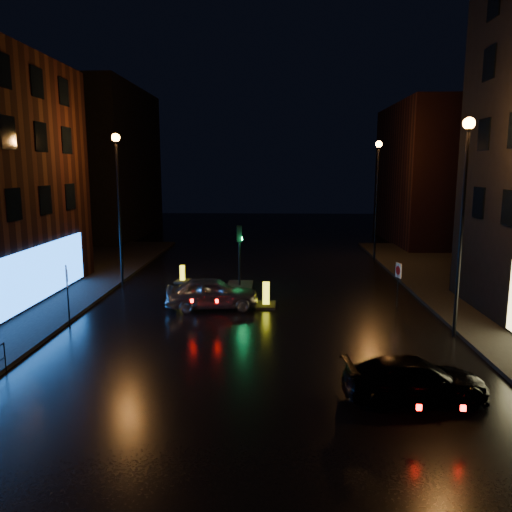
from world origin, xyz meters
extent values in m
plane|color=black|center=(0.00, 0.00, 0.00)|extent=(120.00, 120.00, 0.00)
cube|color=black|center=(-16.00, 35.00, 7.00)|extent=(8.00, 16.00, 14.00)
cube|color=black|center=(15.00, 32.00, 6.00)|extent=(8.00, 14.00, 12.00)
cylinder|color=black|center=(-7.80, 14.00, 4.00)|extent=(0.14, 0.14, 8.00)
cylinder|color=black|center=(-7.80, 14.00, 8.00)|extent=(0.20, 0.20, 0.25)
sphere|color=orange|center=(-7.80, 14.00, 8.15)|extent=(0.44, 0.44, 0.44)
cylinder|color=black|center=(7.80, 6.00, 4.00)|extent=(0.14, 0.14, 8.00)
cylinder|color=black|center=(7.80, 6.00, 8.00)|extent=(0.20, 0.20, 0.25)
sphere|color=orange|center=(7.80, 6.00, 8.15)|extent=(0.44, 0.44, 0.44)
cylinder|color=black|center=(7.80, 22.00, 4.00)|extent=(0.14, 0.14, 8.00)
cylinder|color=black|center=(7.80, 22.00, 8.00)|extent=(0.20, 0.20, 0.25)
sphere|color=orange|center=(7.80, 22.00, 8.15)|extent=(0.44, 0.44, 0.44)
cube|color=black|center=(-1.20, 14.00, 0.06)|extent=(1.40, 2.40, 0.12)
cylinder|color=black|center=(-1.20, 14.00, 1.40)|extent=(0.12, 0.12, 2.80)
cube|color=black|center=(-1.20, 14.00, 3.00)|extent=(0.28, 0.22, 0.90)
cylinder|color=#0CFF59|center=(-1.06, 14.00, 2.72)|extent=(0.05, 0.18, 0.18)
cylinder|color=black|center=(-8.00, 2.00, 0.50)|extent=(0.04, 0.04, 1.00)
imported|color=#A7ABAF|center=(-2.20, 9.71, 0.74)|extent=(4.51, 2.24, 1.48)
imported|color=black|center=(4.76, 0.49, 0.60)|extent=(4.26, 2.06, 1.20)
cube|color=black|center=(0.34, 10.13, 0.06)|extent=(0.94, 1.38, 0.11)
cube|color=yellow|center=(0.34, 10.13, 0.62)|extent=(0.32, 0.21, 1.13)
cube|color=black|center=(0.34, 10.13, 0.62)|extent=(0.34, 0.03, 0.68)
cube|color=black|center=(-4.63, 15.21, 0.05)|extent=(0.87, 1.19, 0.09)
cube|color=yellow|center=(-4.63, 15.21, 0.51)|extent=(0.28, 0.20, 0.92)
cube|color=black|center=(-4.63, 15.21, 0.51)|extent=(0.28, 0.05, 0.55)
cylinder|color=black|center=(-7.90, 6.88, 1.23)|extent=(0.07, 0.07, 2.46)
cube|color=white|center=(-7.90, 6.88, 2.12)|extent=(0.30, 0.58, 0.84)
cylinder|color=#B20C0C|center=(-7.87, 6.89, 2.12)|extent=(0.22, 0.46, 0.49)
cylinder|color=black|center=(6.58, 10.21, 1.04)|extent=(0.06, 0.06, 2.07)
cube|color=white|center=(6.58, 10.21, 1.79)|extent=(0.16, 0.51, 0.71)
cylinder|color=#B20C0C|center=(6.55, 10.20, 1.79)|extent=(0.11, 0.41, 0.41)
camera|label=1|loc=(0.72, -13.03, 6.53)|focal=35.00mm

